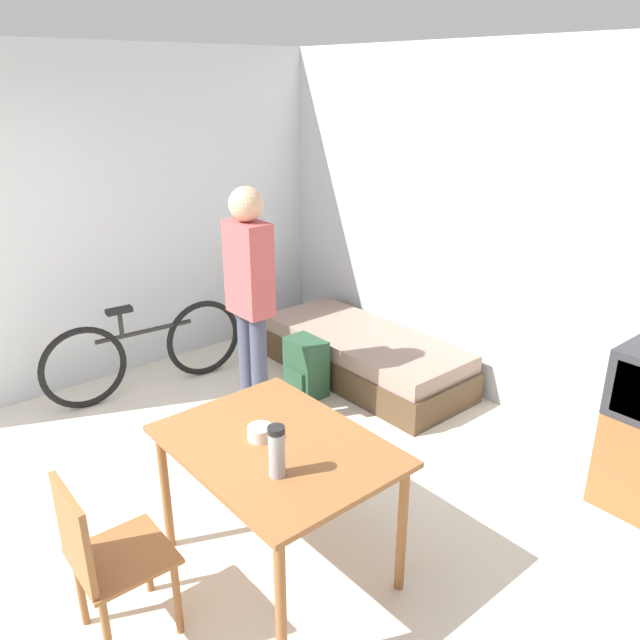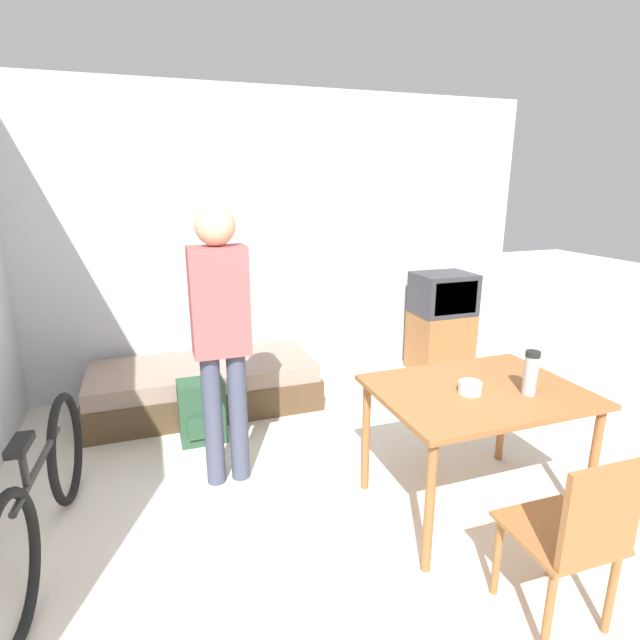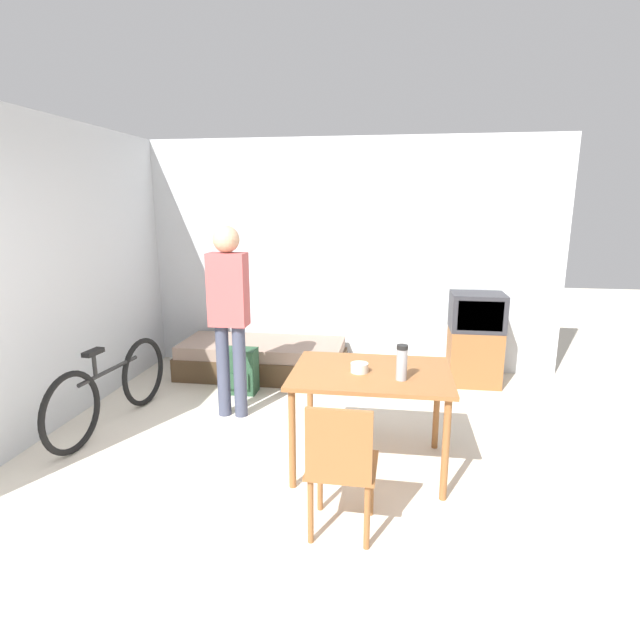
{
  "view_description": "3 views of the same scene",
  "coord_description": "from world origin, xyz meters",
  "px_view_note": "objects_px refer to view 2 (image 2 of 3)",
  "views": [
    {
      "loc": [
        2.77,
        -0.54,
        2.45
      ],
      "look_at": [
        -0.25,
        2.01,
        0.9
      ],
      "focal_mm": 35.0,
      "sensor_mm": 36.0,
      "label": 1
    },
    {
      "loc": [
        -1.1,
        -1.18,
        1.9
      ],
      "look_at": [
        -0.02,
        1.89,
        0.99
      ],
      "focal_mm": 28.0,
      "sensor_mm": 36.0,
      "label": 2
    },
    {
      "loc": [
        0.76,
        -2.49,
        1.95
      ],
      "look_at": [
        0.14,
        1.67,
        0.97
      ],
      "focal_mm": 28.0,
      "sensor_mm": 36.0,
      "label": 3
    }
  ],
  "objects_px": {
    "wooden_chair": "(576,534)",
    "mate_bowl": "(470,388)",
    "thermos_flask": "(531,371)",
    "backpack": "(202,411)",
    "dining_table": "(477,403)",
    "person_standing": "(221,327)",
    "bicycle": "(43,496)",
    "daybed": "(204,386)",
    "tv": "(441,323)"
  },
  "relations": [
    {
      "from": "wooden_chair",
      "to": "mate_bowl",
      "type": "relative_size",
      "value": 6.76
    },
    {
      "from": "thermos_flask",
      "to": "backpack",
      "type": "relative_size",
      "value": 0.52
    },
    {
      "from": "dining_table",
      "to": "backpack",
      "type": "relative_size",
      "value": 2.42
    },
    {
      "from": "person_standing",
      "to": "bicycle",
      "type": "bearing_deg",
      "value": -159.23
    },
    {
      "from": "daybed",
      "to": "wooden_chair",
      "type": "relative_size",
      "value": 2.2
    },
    {
      "from": "dining_table",
      "to": "thermos_flask",
      "type": "relative_size",
      "value": 4.61
    },
    {
      "from": "person_standing",
      "to": "daybed",
      "type": "bearing_deg",
      "value": 90.69
    },
    {
      "from": "tv",
      "to": "backpack",
      "type": "height_order",
      "value": "tv"
    },
    {
      "from": "wooden_chair",
      "to": "bicycle",
      "type": "bearing_deg",
      "value": 150.36
    },
    {
      "from": "dining_table",
      "to": "thermos_flask",
      "type": "distance_m",
      "value": 0.35
    },
    {
      "from": "dining_table",
      "to": "bicycle",
      "type": "height_order",
      "value": "same"
    },
    {
      "from": "tv",
      "to": "bicycle",
      "type": "height_order",
      "value": "tv"
    },
    {
      "from": "person_standing",
      "to": "dining_table",
      "type": "bearing_deg",
      "value": -29.72
    },
    {
      "from": "dining_table",
      "to": "daybed",
      "type": "bearing_deg",
      "value": 125.08
    },
    {
      "from": "thermos_flask",
      "to": "backpack",
      "type": "distance_m",
      "value": 2.31
    },
    {
      "from": "tv",
      "to": "person_standing",
      "type": "height_order",
      "value": "person_standing"
    },
    {
      "from": "mate_bowl",
      "to": "wooden_chair",
      "type": "bearing_deg",
      "value": -93.04
    },
    {
      "from": "daybed",
      "to": "bicycle",
      "type": "height_order",
      "value": "bicycle"
    },
    {
      "from": "person_standing",
      "to": "backpack",
      "type": "bearing_deg",
      "value": 99.5
    },
    {
      "from": "wooden_chair",
      "to": "person_standing",
      "type": "distance_m",
      "value": 2.09
    },
    {
      "from": "person_standing",
      "to": "mate_bowl",
      "type": "relative_size",
      "value": 13.86
    },
    {
      "from": "tv",
      "to": "person_standing",
      "type": "xyz_separation_m",
      "value": [
        -2.38,
        -1.24,
        0.54
      ]
    },
    {
      "from": "tv",
      "to": "wooden_chair",
      "type": "bearing_deg",
      "value": -112.37
    },
    {
      "from": "daybed",
      "to": "mate_bowl",
      "type": "height_order",
      "value": "mate_bowl"
    },
    {
      "from": "backpack",
      "to": "bicycle",
      "type": "bearing_deg",
      "value": -133.38
    },
    {
      "from": "bicycle",
      "to": "wooden_chair",
      "type": "bearing_deg",
      "value": -29.64
    },
    {
      "from": "tv",
      "to": "wooden_chair",
      "type": "xyz_separation_m",
      "value": [
        -1.18,
        -2.86,
        -0.02
      ]
    },
    {
      "from": "dining_table",
      "to": "wooden_chair",
      "type": "relative_size",
      "value": 1.34
    },
    {
      "from": "daybed",
      "to": "person_standing",
      "type": "relative_size",
      "value": 1.08
    },
    {
      "from": "person_standing",
      "to": "backpack",
      "type": "relative_size",
      "value": 3.7
    },
    {
      "from": "wooden_chair",
      "to": "daybed",
      "type": "bearing_deg",
      "value": 113.57
    },
    {
      "from": "bicycle",
      "to": "mate_bowl",
      "type": "distance_m",
      "value": 2.32
    },
    {
      "from": "dining_table",
      "to": "wooden_chair",
      "type": "distance_m",
      "value": 0.9
    },
    {
      "from": "wooden_chair",
      "to": "thermos_flask",
      "type": "distance_m",
      "value": 0.9
    },
    {
      "from": "dining_table",
      "to": "bicycle",
      "type": "xyz_separation_m",
      "value": [
        -2.32,
        0.38,
        -0.32
      ]
    },
    {
      "from": "wooden_chair",
      "to": "bicycle",
      "type": "xyz_separation_m",
      "value": [
        -2.19,
        1.25,
        -0.14
      ]
    },
    {
      "from": "tv",
      "to": "dining_table",
      "type": "relative_size",
      "value": 0.88
    },
    {
      "from": "bicycle",
      "to": "thermos_flask",
      "type": "height_order",
      "value": "thermos_flask"
    },
    {
      "from": "dining_table",
      "to": "thermos_flask",
      "type": "height_order",
      "value": "thermos_flask"
    },
    {
      "from": "tv",
      "to": "backpack",
      "type": "distance_m",
      "value": 2.57
    },
    {
      "from": "person_standing",
      "to": "tv",
      "type": "bearing_deg",
      "value": 27.54
    },
    {
      "from": "daybed",
      "to": "tv",
      "type": "relative_size",
      "value": 1.87
    },
    {
      "from": "thermos_flask",
      "to": "daybed",
      "type": "bearing_deg",
      "value": 127.04
    },
    {
      "from": "daybed",
      "to": "mate_bowl",
      "type": "distance_m",
      "value": 2.39
    },
    {
      "from": "dining_table",
      "to": "tv",
      "type": "bearing_deg",
      "value": 62.25
    },
    {
      "from": "dining_table",
      "to": "wooden_chair",
      "type": "height_order",
      "value": "wooden_chair"
    },
    {
      "from": "thermos_flask",
      "to": "backpack",
      "type": "bearing_deg",
      "value": 137.81
    },
    {
      "from": "wooden_chair",
      "to": "backpack",
      "type": "distance_m",
      "value": 2.56
    },
    {
      "from": "daybed",
      "to": "bicycle",
      "type": "bearing_deg",
      "value": -122.71
    },
    {
      "from": "tv",
      "to": "bicycle",
      "type": "bearing_deg",
      "value": -154.39
    }
  ]
}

